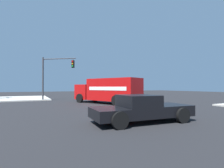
{
  "coord_description": "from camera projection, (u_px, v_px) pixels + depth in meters",
  "views": [
    {
      "loc": [
        -17.13,
        9.27,
        1.81
      ],
      "look_at": [
        -0.26,
        1.06,
        2.09
      ],
      "focal_mm": 27.68,
      "sensor_mm": 36.0,
      "label": 1
    }
  ],
  "objects": [
    {
      "name": "sidewalk_corner_far",
      "position": [
        8.0,
        99.0,
        24.92
      ],
      "size": [
        10.68,
        10.68,
        0.14
      ],
      "primitive_type": "cube",
      "color": "beige",
      "rests_on": "ground"
    },
    {
      "name": "pickup_black",
      "position": [
        141.0,
        108.0,
        8.84
      ],
      "size": [
        2.52,
        5.32,
        1.38
      ],
      "color": "black",
      "rests_on": "ground"
    },
    {
      "name": "traffic_light_primary",
      "position": [
        54.0,
        71.0,
        22.23
      ],
      "size": [
        2.78,
        3.78,
        5.5
      ],
      "color": "#38383D",
      "rests_on": "sidewalk_corner_far"
    },
    {
      "name": "ground_plane",
      "position": [
        119.0,
        103.0,
        19.43
      ],
      "size": [
        100.0,
        100.0,
        0.0
      ],
      "primitive_type": "plane",
      "color": "black"
    },
    {
      "name": "delivery_truck",
      "position": [
        108.0,
        90.0,
        18.57
      ],
      "size": [
        8.08,
        5.68,
        2.66
      ],
      "color": "red",
      "rests_on": "ground"
    }
  ]
}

